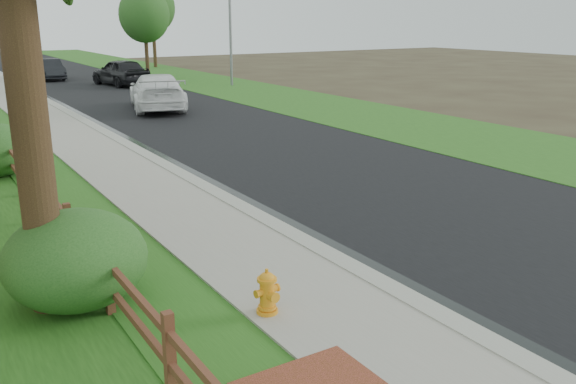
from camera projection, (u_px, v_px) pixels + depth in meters
ground at (426, 331)px, 8.51m from camera, size 120.00×120.00×0.00m
road at (92, 85)px, 39.39m from camera, size 8.00×90.00×0.02m
curb at (23, 88)px, 37.24m from camera, size 0.40×90.00×0.12m
wet_gutter at (29, 88)px, 37.42m from camera, size 0.50×90.00×0.00m
sidewalk at (0, 89)px, 36.58m from camera, size 2.20×90.00×0.10m
verge_far at (191, 79)px, 42.89m from camera, size 6.00×90.00×0.04m
ranch_fence at (54, 212)px, 11.73m from camera, size 0.12×16.92×1.10m
fire_hydrant at (267, 293)px, 8.75m from camera, size 0.45×0.36×0.68m
white_suv at (157, 92)px, 28.59m from camera, size 3.76×6.16×1.67m
dark_car_mid at (121, 72)px, 38.69m from camera, size 2.81×5.21×1.69m
dark_car_far at (50, 69)px, 42.27m from camera, size 1.60×4.28×1.40m
streetlight at (228, 9)px, 37.40m from camera, size 1.92×0.45×8.30m
shrub_b at (76, 259)px, 9.10m from camera, size 2.77×2.77×1.49m
tree_mid_right at (144, 15)px, 41.87m from camera, size 3.47×3.47×6.29m
tree_far_right at (152, 8)px, 51.42m from camera, size 3.86×3.86×7.12m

